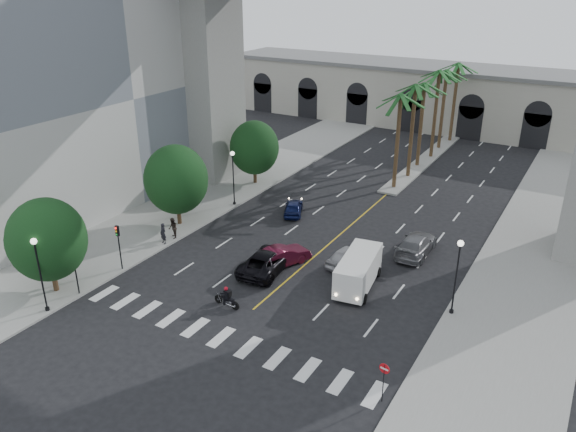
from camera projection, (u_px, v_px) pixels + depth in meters
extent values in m
plane|color=black|center=(235.00, 325.00, 35.27)|extent=(140.00, 140.00, 0.00)
cube|color=gray|center=(198.00, 201.00, 54.04)|extent=(8.00, 100.00, 0.15)
cube|color=gray|center=(528.00, 281.00, 40.17)|extent=(8.00, 100.00, 0.15)
cube|color=gray|center=(424.00, 161.00, 65.28)|extent=(2.00, 24.00, 0.20)
cube|color=beige|center=(72.00, 91.00, 53.23)|extent=(16.00, 32.00, 20.00)
cube|color=#B4B2A2|center=(465.00, 101.00, 77.16)|extent=(70.00, 10.00, 8.00)
cube|color=slate|center=(469.00, 69.00, 75.46)|extent=(71.00, 10.50, 0.50)
cube|color=gray|center=(208.00, 78.00, 57.05)|extent=(5.00, 6.00, 20.80)
cylinder|color=#47331E|center=(397.00, 143.00, 55.51)|extent=(0.40, 0.40, 9.50)
cylinder|color=#47331E|center=(412.00, 133.00, 58.57)|extent=(0.40, 0.40, 9.80)
cylinder|color=#47331E|center=(421.00, 126.00, 61.97)|extent=(0.40, 0.40, 9.30)
cylinder|color=#47331E|center=(435.00, 116.00, 64.81)|extent=(0.40, 0.40, 10.10)
cylinder|color=#47331E|center=(442.00, 111.00, 68.19)|extent=(0.40, 0.40, 9.60)
cylinder|color=#47331E|center=(454.00, 104.00, 71.15)|extent=(0.40, 0.40, 9.90)
cylinder|color=#382616|center=(54.00, 277.00, 38.44)|extent=(0.36, 0.36, 2.34)
ellipsoid|color=black|center=(47.00, 240.00, 37.29)|extent=(5.20, 5.20, 5.72)
cylinder|color=#382616|center=(179.00, 212.00, 48.70)|extent=(0.36, 0.36, 2.45)
ellipsoid|color=black|center=(176.00, 179.00, 47.50)|extent=(5.44, 5.44, 5.98)
cylinder|color=#382616|center=(255.00, 173.00, 58.22)|extent=(0.36, 0.36, 2.27)
ellipsoid|color=black|center=(254.00, 148.00, 57.11)|extent=(5.04, 5.04, 5.54)
cylinder|color=black|center=(48.00, 310.00, 36.51)|extent=(0.28, 0.28, 0.36)
cylinder|color=black|center=(41.00, 277.00, 35.54)|extent=(0.11, 0.11, 5.00)
sphere|color=white|center=(34.00, 241.00, 34.52)|extent=(0.40, 0.40, 0.40)
cylinder|color=black|center=(234.00, 204.00, 53.12)|extent=(0.28, 0.28, 0.36)
cylinder|color=black|center=(233.00, 180.00, 52.15)|extent=(0.11, 0.11, 5.00)
sphere|color=white|center=(232.00, 153.00, 51.13)|extent=(0.40, 0.40, 0.40)
cylinder|color=black|center=(451.00, 312.00, 36.25)|extent=(0.28, 0.28, 0.36)
cylinder|color=black|center=(456.00, 280.00, 35.28)|extent=(0.11, 0.11, 5.00)
sphere|color=white|center=(461.00, 243.00, 34.26)|extent=(0.40, 0.40, 0.40)
cylinder|color=black|center=(76.00, 273.00, 37.82)|extent=(0.10, 0.10, 3.50)
cube|color=black|center=(72.00, 253.00, 37.21)|extent=(0.25, 0.18, 0.80)
cylinder|color=black|center=(120.00, 249.00, 40.98)|extent=(0.10, 0.10, 3.50)
cube|color=black|center=(117.00, 231.00, 40.38)|extent=(0.25, 0.18, 0.80)
cylinder|color=black|center=(219.00, 299.00, 37.48)|extent=(0.61, 0.15, 0.60)
cylinder|color=black|center=(235.00, 306.00, 36.72)|extent=(0.61, 0.15, 0.60)
cube|color=silver|center=(227.00, 302.00, 37.04)|extent=(0.42, 0.31, 0.26)
cube|color=black|center=(225.00, 297.00, 37.01)|extent=(0.57, 0.26, 0.20)
cube|color=black|center=(231.00, 300.00, 36.79)|extent=(0.47, 0.28, 0.12)
cylinder|color=black|center=(221.00, 292.00, 37.13)|extent=(0.07, 0.55, 0.03)
cube|color=black|center=(228.00, 294.00, 36.75)|extent=(0.29, 0.40, 0.52)
cube|color=black|center=(230.00, 294.00, 36.65)|extent=(0.16, 0.31, 0.38)
sphere|color=#A30A19|center=(226.00, 289.00, 36.69)|extent=(0.26, 0.26, 0.26)
imported|color=#AAA9AE|center=(349.00, 256.00, 42.24)|extent=(2.42, 4.56, 1.48)
imported|color=#4D0F23|center=(282.00, 256.00, 42.16)|extent=(3.27, 4.83, 1.51)
imported|color=black|center=(267.00, 261.00, 41.39)|extent=(3.18, 5.97, 1.60)
imported|color=slate|center=(416.00, 244.00, 43.87)|extent=(2.30, 5.46, 1.57)
imported|color=#0E1642|center=(293.00, 207.00, 51.09)|extent=(3.05, 4.17, 1.32)
cube|color=white|center=(358.00, 270.00, 39.01)|extent=(2.85, 5.80, 2.06)
cube|color=black|center=(348.00, 285.00, 36.68)|extent=(1.92, 0.53, 0.88)
cylinder|color=black|center=(336.00, 293.00, 38.08)|extent=(0.39, 0.76, 0.72)
cylinder|color=black|center=(364.00, 299.00, 37.41)|extent=(0.39, 0.76, 0.72)
cylinder|color=black|center=(352.00, 267.00, 41.40)|extent=(0.39, 0.76, 0.72)
cylinder|color=black|center=(378.00, 272.00, 40.73)|extent=(0.39, 0.76, 0.72)
imported|color=black|center=(163.00, 234.00, 45.15)|extent=(0.72, 0.56, 1.74)
imported|color=black|center=(173.00, 228.00, 46.08)|extent=(1.08, 1.06, 1.75)
cylinder|color=black|center=(383.00, 383.00, 28.54)|extent=(0.05, 0.05, 2.33)
cylinder|color=red|center=(384.00, 369.00, 28.17)|extent=(0.58, 0.10, 0.58)
cube|color=silver|center=(384.00, 369.00, 28.17)|extent=(0.45, 0.08, 0.10)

